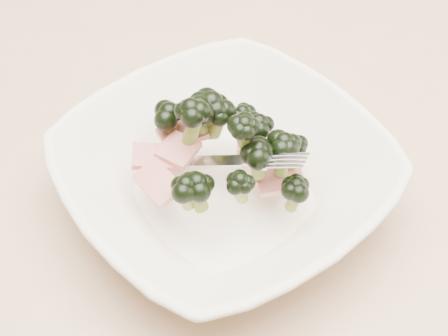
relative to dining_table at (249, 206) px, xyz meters
The scene contains 2 objects.
dining_table is the anchor object (origin of this frame).
broccoli_dish 0.16m from the dining_table, 129.31° to the right, with size 0.41×0.41×0.13m.
Camera 1 is at (-0.15, -0.46, 1.27)m, focal length 50.00 mm.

